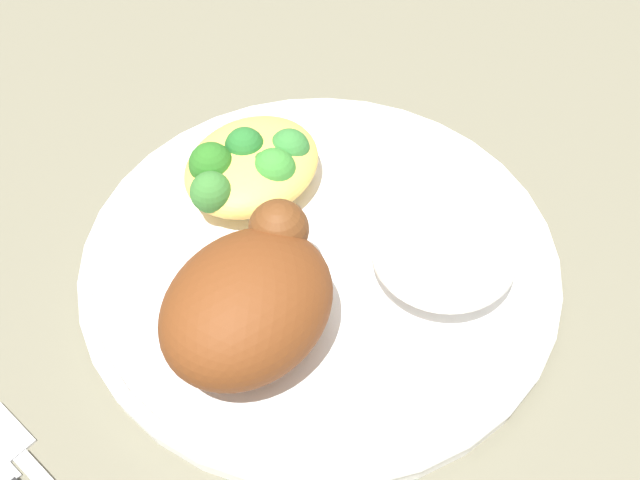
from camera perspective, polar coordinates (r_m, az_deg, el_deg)
ground_plane at (r=0.47m, az=0.00°, el=-2.13°), size 2.00×2.00×0.00m
plate at (r=0.47m, az=0.00°, el=-1.44°), size 0.30×0.30×0.02m
roasted_chicken at (r=0.40m, az=-5.50°, el=-4.74°), size 0.12×0.09×0.06m
rice_pile at (r=0.44m, az=9.60°, el=-0.83°), size 0.09×0.09×0.03m
mac_cheese_with_broccoli at (r=0.49m, az=-5.41°, el=5.84°), size 0.10×0.08×0.04m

